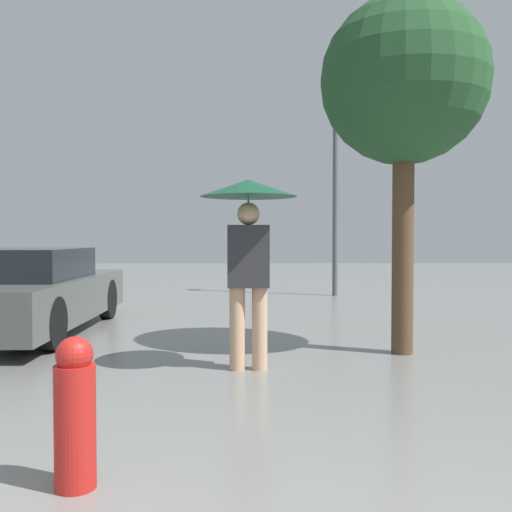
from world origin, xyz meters
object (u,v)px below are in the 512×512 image
at_px(parked_car_farthest, 32,292).
at_px(tree, 404,84).
at_px(fire_hydrant, 75,413).
at_px(street_lamp, 336,144).
at_px(pedestrian, 248,225).

xyz_separation_m(parked_car_farthest, tree, (4.91, -1.58, 2.57)).
relative_size(parked_car_farthest, fire_hydrant, 5.44).
height_order(parked_car_farthest, fire_hydrant, parked_car_farthest).
height_order(parked_car_farthest, street_lamp, street_lamp).
bearing_deg(fire_hydrant, parked_car_farthest, 112.44).
xyz_separation_m(parked_car_farthest, street_lamp, (5.21, 5.21, 3.00)).
distance_m(tree, fire_hydrant, 5.29).
bearing_deg(tree, street_lamp, 87.48).
bearing_deg(parked_car_farthest, pedestrian, -37.58).
relative_size(pedestrian, parked_car_farthest, 0.43).
bearing_deg(fire_hydrant, tree, 52.03).
bearing_deg(parked_car_farthest, tree, -17.85).
relative_size(tree, fire_hydrant, 5.03).
xyz_separation_m(street_lamp, fire_hydrant, (-3.09, -10.36, -3.17)).
relative_size(parked_car_farthest, tree, 1.08).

